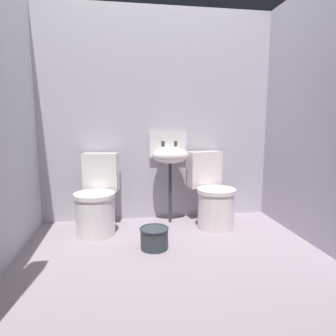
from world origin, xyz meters
name	(u,v)px	position (x,y,z in m)	size (l,w,h in m)	color
ground_plane	(173,259)	(0.00, 0.00, -0.04)	(2.98, 2.41, 0.08)	gray
wall_back	(157,116)	(0.00, 1.05, 1.17)	(2.98, 0.10, 2.33)	#B6B0BC
wall_right	(320,115)	(1.34, 0.10, 1.17)	(0.10, 2.21, 2.33)	#B0A9C0
toilet_left	(97,201)	(-0.66, 0.65, 0.32)	(0.47, 0.65, 0.78)	white
toilet_right	(212,196)	(0.54, 0.65, 0.32)	(0.48, 0.65, 0.78)	white
sink	(170,155)	(0.11, 0.84, 0.75)	(0.42, 0.35, 0.99)	#2F393B
bucket	(154,238)	(-0.14, 0.14, 0.10)	(0.26, 0.26, 0.19)	#2F393B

